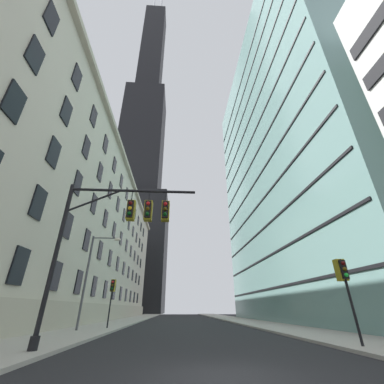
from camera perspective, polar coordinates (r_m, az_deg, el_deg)
ground_plane at (r=8.04m, az=7.22°, el=-37.93°), size 102.00×160.00×0.10m
station_building at (r=44.32m, az=-28.16°, el=-8.46°), size 18.01×74.00×25.50m
dark_skyscraper at (r=117.90m, az=-12.32°, el=6.01°), size 28.70×28.70×216.00m
glass_office_midrise at (r=45.81m, az=23.62°, el=7.79°), size 16.03×41.61×50.93m
traffic_signal_mast at (r=12.48m, az=-16.25°, el=-6.99°), size 6.61×0.63×7.33m
traffic_light_near_right at (r=14.68m, az=32.27°, el=-16.27°), size 0.40×0.63×3.76m
traffic_light_far_left at (r=24.74m, az=-18.39°, el=-20.92°), size 0.40×0.63×3.93m
street_lamppost at (r=22.86m, az=-22.71°, el=-16.81°), size 2.52×0.32×7.33m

